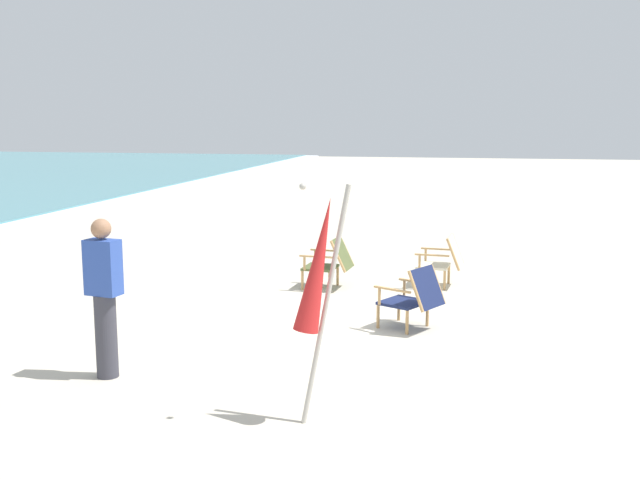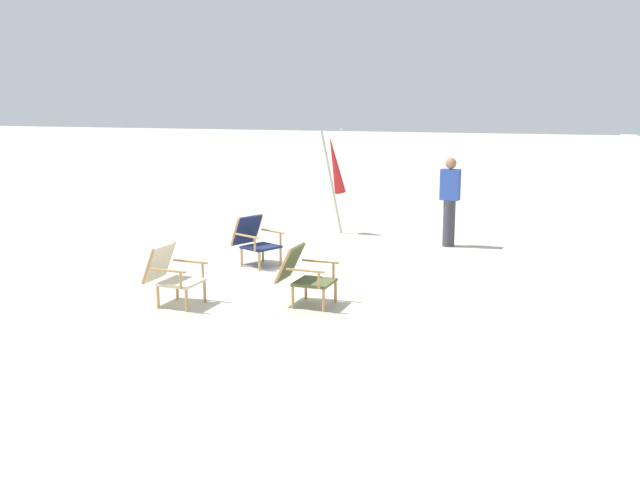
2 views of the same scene
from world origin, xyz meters
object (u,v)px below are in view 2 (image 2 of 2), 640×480
beach_chair_back_right (171,273)px  beach_chair_far_center (303,273)px  beach_chair_front_right (254,239)px  umbrella_furled_red (335,165)px  person_near_chairs (450,201)px

beach_chair_back_right → beach_chair_far_center: beach_chair_back_right is taller
beach_chair_far_center → beach_chair_back_right: bearing=-74.1°
beach_chair_front_right → umbrella_furled_red: umbrella_furled_red is taller
beach_chair_far_center → umbrella_furled_red: (-5.02, -0.88, 0.94)m
person_near_chairs → umbrella_furled_red: bearing=-105.3°
beach_chair_back_right → umbrella_furled_red: 5.64m
beach_chair_back_right → umbrella_furled_red: (-5.50, 0.82, 0.94)m
beach_chair_far_center → person_near_chairs: size_ratio=0.49×
beach_chair_front_right → umbrella_furled_red: (-3.01, 0.57, 0.94)m
beach_chair_back_right → person_near_chairs: size_ratio=0.50×
beach_chair_far_center → umbrella_furled_red: bearing=-170.1°
beach_chair_front_right → beach_chair_far_center: (2.01, 1.45, -0.00)m
person_near_chairs → beach_chair_far_center: bearing=-18.4°
beach_chair_back_right → person_near_chairs: (-4.86, 3.15, 0.41)m
beach_chair_back_right → beach_chair_far_center: 1.76m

